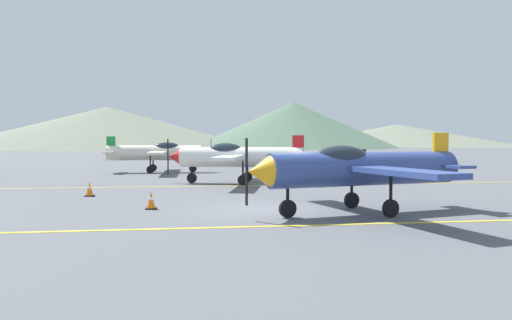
{
  "coord_description": "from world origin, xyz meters",
  "views": [
    {
      "loc": [
        -2.68,
        -15.8,
        2.27
      ],
      "look_at": [
        0.95,
        10.0,
        1.2
      ],
      "focal_mm": 34.4,
      "sensor_mm": 36.0,
      "label": 1
    }
  ],
  "objects": [
    {
      "name": "ground_plane",
      "position": [
        0.0,
        0.0,
        0.0
      ],
      "size": [
        400.0,
        400.0,
        0.0
      ],
      "primitive_type": "plane",
      "color": "#54565B"
    },
    {
      "name": "apron_line_near",
      "position": [
        0.0,
        -3.23,
        0.01
      ],
      "size": [
        80.0,
        0.16,
        0.01
      ],
      "primitive_type": "cube",
      "color": "yellow",
      "rests_on": "ground_plane"
    },
    {
      "name": "apron_line_far",
      "position": [
        0.0,
        8.23,
        0.01
      ],
      "size": [
        80.0,
        0.16,
        0.01
      ],
      "primitive_type": "cube",
      "color": "yellow",
      "rests_on": "ground_plane"
    },
    {
      "name": "airplane_near",
      "position": [
        2.51,
        -1.32,
        1.41
      ],
      "size": [
        7.34,
        8.34,
        2.51
      ],
      "color": "#33478C",
      "rests_on": "ground_plane"
    },
    {
      "name": "airplane_mid",
      "position": [
        -0.14,
        9.62,
        1.41
      ],
      "size": [
        7.34,
        8.35,
        2.51
      ],
      "color": "white",
      "rests_on": "ground_plane"
    },
    {
      "name": "airplane_far",
      "position": [
        -4.66,
        18.9,
        1.41
      ],
      "size": [
        7.24,
        8.35,
        2.51
      ],
      "color": "silver",
      "rests_on": "ground_plane"
    },
    {
      "name": "car_sedan",
      "position": [
        8.42,
        17.31,
        0.84
      ],
      "size": [
        4.63,
        3.66,
        1.62
      ],
      "color": "black",
      "rests_on": "ground_plane"
    },
    {
      "name": "traffic_cone_front",
      "position": [
        -3.87,
        0.5,
        0.29
      ],
      "size": [
        0.36,
        0.36,
        0.59
      ],
      "color": "black",
      "rests_on": "ground_plane"
    },
    {
      "name": "traffic_cone_side",
      "position": [
        -6.59,
        4.59,
        0.29
      ],
      "size": [
        0.36,
        0.36,
        0.59
      ],
      "color": "black",
      "rests_on": "ground_plane"
    },
    {
      "name": "hill_centerleft",
      "position": [
        -25.33,
        129.81,
        5.9
      ],
      "size": [
        85.71,
        85.71,
        11.79
      ],
      "primitive_type": "cone",
      "color": "slate",
      "rests_on": "ground_plane"
    },
    {
      "name": "hill_centerright",
      "position": [
        27.16,
        120.48,
        6.46
      ],
      "size": [
        58.75,
        58.75,
        12.92
      ],
      "primitive_type": "cone",
      "color": "#4C6651",
      "rests_on": "ground_plane"
    },
    {
      "name": "hill_right",
      "position": [
        75.6,
        159.18,
        4.06
      ],
      "size": [
        85.73,
        85.73,
        8.13
      ],
      "primitive_type": "cone",
      "color": "slate",
      "rests_on": "ground_plane"
    }
  ]
}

